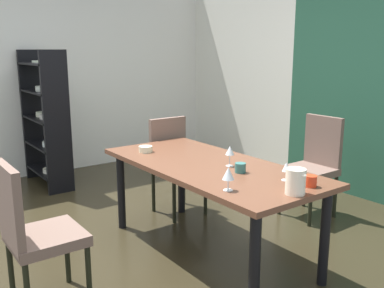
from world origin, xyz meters
name	(u,v)px	position (x,y,z in m)	size (l,w,h in m)	color
ground_plane	(135,243)	(0.00, 0.00, -0.01)	(5.40, 5.41, 0.02)	#2D2718
back_panel_interior	(238,65)	(-1.63, 2.65, 1.41)	(2.13, 0.10, 2.82)	silver
left_interior_panel	(31,67)	(-2.65, 0.00, 1.41)	(0.10, 5.41, 2.82)	silver
dining_table	(209,174)	(0.51, 0.40, 0.67)	(1.94, 0.88, 0.75)	brown
chair_left_far	(175,160)	(-0.43, 0.71, 0.54)	(0.44, 0.44, 0.96)	brown
chair_head_near	(33,229)	(0.47, -0.97, 0.54)	(0.44, 0.44, 0.97)	brown
chair_head_far	(315,161)	(0.48, 1.77, 0.55)	(0.44, 0.45, 0.99)	brown
display_shelf	(45,119)	(-2.09, -0.04, 0.81)	(0.90, 0.30, 1.64)	black
wine_glass_corner	(286,168)	(1.17, 0.55, 0.84)	(0.06, 0.06, 0.13)	silver
wine_glass_east	(230,151)	(0.66, 0.49, 0.87)	(0.07, 0.07, 0.16)	silver
wine_glass_rear	(228,174)	(1.09, 0.09, 0.86)	(0.08, 0.08, 0.15)	silver
serving_bowl_front	(146,149)	(-0.13, 0.20, 0.78)	(0.12, 0.12, 0.05)	beige
cup_west	(311,181)	(1.36, 0.58, 0.79)	(0.08, 0.08, 0.07)	red
cup_center	(240,168)	(0.84, 0.43, 0.79)	(0.08, 0.08, 0.07)	#2F6864
pitcher_south	(296,181)	(1.40, 0.38, 0.83)	(0.14, 0.13, 0.16)	white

